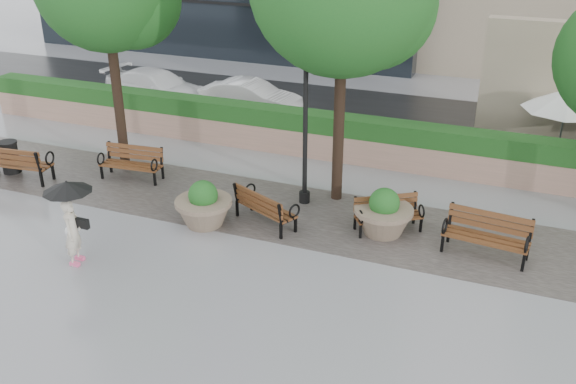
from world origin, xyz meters
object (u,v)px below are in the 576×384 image
at_px(bench_2, 265,214).
at_px(pedestrian, 71,214).
at_px(bench_3, 388,221).
at_px(car_right, 251,98).
at_px(car_left, 158,88).
at_px(trash_bin, 10,158).
at_px(bench_4, 485,244).
at_px(planter_left, 204,208).
at_px(lamppost, 305,137).
at_px(bench_0, 18,170).
at_px(planter_right, 383,216).

xyz_separation_m(bench_2, pedestrian, (-3.13, -3.13, 0.89)).
xyz_separation_m(bench_3, pedestrian, (-5.98, -3.91, 0.91)).
bearing_deg(car_right, car_left, 95.02).
height_order(bench_3, trash_bin, trash_bin).
bearing_deg(pedestrian, bench_4, -81.31).
height_order(bench_3, planter_left, planter_left).
bearing_deg(lamppost, trash_bin, -171.57).
bearing_deg(lamppost, bench_4, -13.13).
height_order(bench_2, pedestrian, pedestrian).
distance_m(bench_0, bench_2, 7.52).
bearing_deg(trash_bin, bench_3, 2.83).
relative_size(bench_0, planter_right, 1.44).
distance_m(car_left, pedestrian, 11.66).
relative_size(bench_0, lamppost, 0.48).
bearing_deg(bench_0, trash_bin, -37.07).
bearing_deg(bench_3, planter_left, 164.30).
xyz_separation_m(planter_left, pedestrian, (-1.76, -2.57, 0.71)).
distance_m(bench_0, car_right, 8.62).
bearing_deg(bench_3, lamppost, 129.76).
bearing_deg(bench_4, bench_3, 177.41).
bearing_deg(planter_right, bench_4, -4.58).
bearing_deg(planter_right, lamppost, 158.72).
bearing_deg(car_left, bench_2, -126.45).
relative_size(bench_4, planter_right, 1.38).
height_order(planter_right, trash_bin, planter_right).
distance_m(bench_2, car_left, 10.84).
distance_m(bench_2, pedestrian, 4.52).
bearing_deg(pedestrian, car_right, -10.35).
bearing_deg(lamppost, planter_left, -131.53).
distance_m(trash_bin, car_right, 8.57).
xyz_separation_m(trash_bin, car_right, (4.17, 7.49, 0.17)).
distance_m(car_left, car_right, 3.83).
distance_m(lamppost, car_right, 7.71).
xyz_separation_m(lamppost, pedestrian, (-3.59, -4.64, -0.66)).
bearing_deg(bench_3, bench_0, 151.56).
height_order(bench_0, car_left, car_left).
bearing_deg(bench_3, planter_right, -147.20).
bearing_deg(planter_left, planter_right, 15.73).
bearing_deg(bench_0, car_left, -94.75).
xyz_separation_m(bench_2, trash_bin, (-8.10, 0.23, 0.18)).
bearing_deg(bench_4, bench_2, -168.95).
distance_m(bench_0, lamppost, 8.28).
height_order(bench_0, lamppost, lamppost).
bearing_deg(car_right, trash_bin, 153.47).
xyz_separation_m(planter_right, pedestrian, (-5.90, -3.74, 0.71)).
distance_m(bench_4, car_left, 14.74).
xyz_separation_m(bench_4, planter_right, (-2.36, 0.19, 0.16)).
height_order(lamppost, pedestrian, lamppost).
relative_size(car_right, pedestrian, 1.96).
xyz_separation_m(bench_3, bench_4, (2.28, -0.36, 0.04)).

